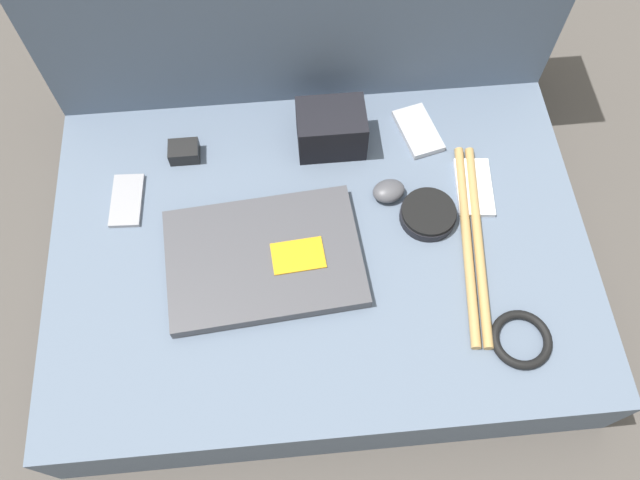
% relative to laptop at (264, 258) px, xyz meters
% --- Properties ---
extents(ground_plane, '(8.00, 8.00, 0.00)m').
position_rel_laptop_xyz_m(ground_plane, '(0.10, 0.02, -0.17)').
color(ground_plane, '#4C4742').
extents(couch_seat, '(0.96, 0.66, 0.15)m').
position_rel_laptop_xyz_m(couch_seat, '(0.10, 0.02, -0.09)').
color(couch_seat, slate).
rests_on(couch_seat, ground_plane).
extents(couch_backrest, '(0.96, 0.20, 0.53)m').
position_rel_laptop_xyz_m(couch_backrest, '(0.10, 0.45, 0.10)').
color(couch_backrest, slate).
rests_on(couch_backrest, ground_plane).
extents(laptop, '(0.35, 0.26, 0.03)m').
position_rel_laptop_xyz_m(laptop, '(0.00, 0.00, 0.00)').
color(laptop, '#47474C').
rests_on(laptop, couch_seat).
extents(computer_mouse, '(0.07, 0.06, 0.03)m').
position_rel_laptop_xyz_m(computer_mouse, '(0.23, 0.11, 0.00)').
color(computer_mouse, '#4C4C51').
rests_on(computer_mouse, couch_seat).
extents(speaker_puck, '(0.10, 0.10, 0.03)m').
position_rel_laptop_xyz_m(speaker_puck, '(0.30, 0.06, 0.00)').
color(speaker_puck, black).
rests_on(speaker_puck, couch_seat).
extents(phone_silver, '(0.06, 0.11, 0.01)m').
position_rel_laptop_xyz_m(phone_silver, '(-0.25, 0.14, -0.01)').
color(phone_silver, '#99999E').
rests_on(phone_silver, couch_seat).
extents(phone_black, '(0.09, 0.13, 0.01)m').
position_rel_laptop_xyz_m(phone_black, '(0.31, 0.25, -0.01)').
color(phone_black, '#B7B7BC').
rests_on(phone_black, couch_seat).
extents(phone_small, '(0.08, 0.13, 0.01)m').
position_rel_laptop_xyz_m(phone_small, '(0.39, 0.11, -0.01)').
color(phone_small, silver).
rests_on(phone_small, couch_seat).
extents(camera_pouch, '(0.13, 0.09, 0.09)m').
position_rel_laptop_xyz_m(camera_pouch, '(0.14, 0.24, 0.03)').
color(camera_pouch, black).
rests_on(camera_pouch, couch_seat).
extents(charger_brick, '(0.06, 0.04, 0.03)m').
position_rel_laptop_xyz_m(charger_brick, '(-0.14, 0.24, 0.00)').
color(charger_brick, black).
rests_on(charger_brick, couch_seat).
extents(cable_coil, '(0.10, 0.10, 0.01)m').
position_rel_laptop_xyz_m(cable_coil, '(0.41, -0.18, -0.00)').
color(cable_coil, black).
rests_on(cable_coil, couch_seat).
extents(drumstick_pair, '(0.08, 0.39, 0.02)m').
position_rel_laptop_xyz_m(drumstick_pair, '(0.37, 0.00, -0.00)').
color(drumstick_pair, tan).
rests_on(drumstick_pair, couch_seat).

